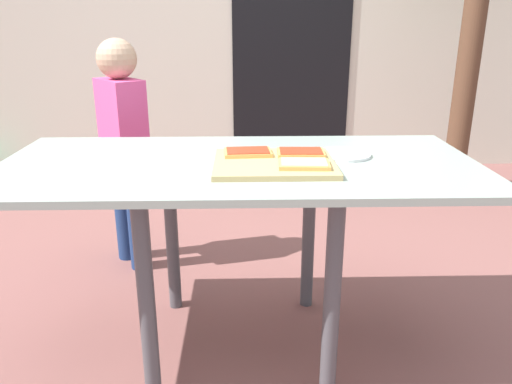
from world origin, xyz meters
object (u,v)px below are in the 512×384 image
cutting_board (274,163)px  child_left (124,141)px  pizza_slice_far_left (248,152)px  plate_white_right (343,154)px  pizza_slice_near_right (304,164)px  pizza_slice_far_right (301,153)px  dining_table (239,187)px

cutting_board → child_left: (-0.64, 0.74, -0.10)m
pizza_slice_far_left → plate_white_right: 0.33m
plate_white_right → pizza_slice_near_right: bearing=-130.4°
pizza_slice_far_right → plate_white_right: size_ratio=0.84×
plate_white_right → child_left: child_left is taller
dining_table → pizza_slice_far_left: bearing=41.2°
pizza_slice_far_left → plate_white_right: bearing=6.6°
cutting_board → plate_white_right: cutting_board is taller
pizza_slice_far_left → dining_table: bearing=-138.8°
cutting_board → pizza_slice_far_left: bearing=134.9°
cutting_board → child_left: bearing=130.9°
pizza_slice_far_left → pizza_slice_near_right: bearing=-40.7°
cutting_board → plate_white_right: size_ratio=2.03×
pizza_slice_near_right → plate_white_right: pizza_slice_near_right is taller
pizza_slice_near_right → child_left: size_ratio=0.15×
dining_table → pizza_slice_near_right: bearing=-31.2°
pizza_slice_far_right → child_left: 1.00m
cutting_board → pizza_slice_far_right: pizza_slice_far_right is taller
pizza_slice_far_right → dining_table: bearing=-175.7°
cutting_board → pizza_slice_near_right: bearing=-35.9°
pizza_slice_near_right → cutting_board: bearing=144.1°
child_left → cutting_board: bearing=-49.1°
dining_table → child_left: (-0.53, 0.68, -0.00)m
child_left → plate_white_right: bearing=-35.1°
cutting_board → pizza_slice_far_left: (-0.08, 0.08, 0.02)m
pizza_slice_far_right → pizza_slice_near_right: size_ratio=0.98×
cutting_board → dining_table: bearing=152.9°
pizza_slice_far_right → child_left: bearing=137.7°
dining_table → child_left: child_left is taller
dining_table → pizza_slice_far_left: size_ratio=9.75×
dining_table → pizza_slice_near_right: 0.25m
cutting_board → pizza_slice_near_right: (0.09, -0.06, 0.02)m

